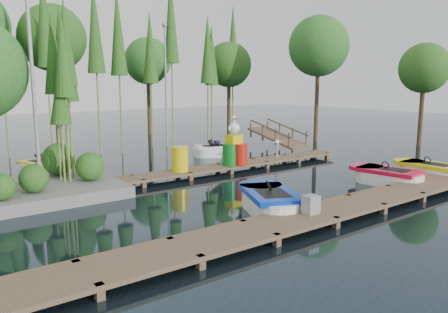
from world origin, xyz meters
TOP-DOWN VIEW (x-y plane):
  - ground_plane at (0.00, 0.00)m, footprint 90.00×90.00m
  - near_dock at (0.00, -4.50)m, footprint 18.00×1.50m
  - far_dock at (1.00, 2.50)m, footprint 15.00×1.20m
  - island at (-6.30, 3.29)m, footprint 6.20×4.20m
  - tree_screen at (-2.04, 10.60)m, footprint 34.42×18.53m
  - lamp_island at (-5.50, 2.50)m, footprint 0.30×0.30m
  - lamp_rear at (4.00, 11.00)m, footprint 0.30×0.30m
  - ramp at (9.00, 6.50)m, footprint 1.50×3.94m
  - boat_blue at (-0.38, -2.96)m, footprint 2.45×3.29m
  - boat_red at (5.55, -3.01)m, footprint 1.67×3.00m
  - boat_yellow_near at (7.96, -3.35)m, footprint 1.36×2.83m
  - boat_yellow_far at (-4.09, 7.26)m, footprint 2.70×1.82m
  - boat_white_far at (4.15, 6.06)m, footprint 2.90×2.07m
  - utility_cabinet at (-0.31, -4.50)m, footprint 0.41×0.35m
  - yellow_barrel at (-0.20, 2.50)m, footprint 0.66×0.66m
  - drum_cluster at (2.48, 2.34)m, footprint 1.22×1.12m
  - seagull_post at (5.10, 2.50)m, footprint 0.53×0.29m

SIDE VIEW (x-z plane):
  - ground_plane at x=0.00m, z-range 0.00..0.00m
  - far_dock at x=1.00m, z-range -0.02..0.48m
  - near_dock at x=0.00m, z-range -0.02..0.48m
  - boat_yellow_far at x=-4.09m, z-range -0.36..0.88m
  - boat_yellow_near at x=7.96m, z-range -0.20..0.74m
  - boat_red at x=5.55m, z-range -0.20..0.76m
  - boat_white_far at x=4.15m, z-range -0.35..0.91m
  - boat_blue at x=-0.38m, z-range -0.21..0.80m
  - utility_cabinet at x=-0.31m, z-range 0.30..0.80m
  - ramp at x=9.00m, z-range -0.16..1.33m
  - yellow_barrel at x=-0.20m, z-range 0.30..1.30m
  - seagull_post at x=5.10m, z-range 0.45..1.30m
  - drum_cluster at x=2.48m, z-range -0.13..1.97m
  - island at x=-6.30m, z-range -0.19..6.56m
  - lamp_island at x=-5.50m, z-range 0.64..7.89m
  - lamp_rear at x=4.00m, z-range 0.64..7.89m
  - tree_screen at x=-2.04m, z-range 0.96..11.27m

